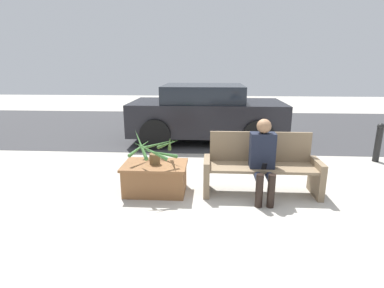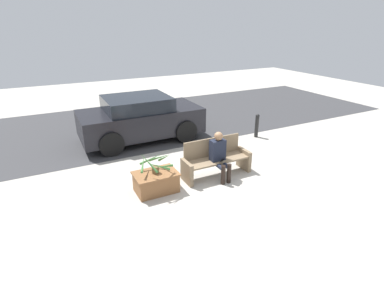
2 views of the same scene
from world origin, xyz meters
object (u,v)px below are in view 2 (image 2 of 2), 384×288
planter_box (156,181)px  bollard_post (257,125)px  bench (215,159)px  person_seated (219,154)px  potted_plant (156,164)px  parked_car (140,118)px

planter_box → bollard_post: 4.60m
bench → bollard_post: size_ratio=2.19×
person_seated → potted_plant: bearing=176.6°
potted_plant → bollard_post: 4.60m
planter_box → bollard_post: bearing=22.8°
parked_car → bollard_post: 3.84m
bench → planter_box: bench is taller
planter_box → bollard_post: (4.24, 1.79, 0.17)m
bollard_post → bench: bearing=-147.3°
bench → potted_plant: bearing=-176.3°
bench → bollard_post: 3.12m
person_seated → bollard_post: 3.24m
bench → parked_car: parked_car is taller
bench → potted_plant: (-1.61, -0.10, 0.26)m
planter_box → parked_car: (0.73, 3.32, 0.48)m
bench → person_seated: person_seated is taller
planter_box → potted_plant: size_ratio=1.25×
planter_box → bench: bearing=3.6°
person_seated → planter_box: bearing=176.6°
person_seated → potted_plant: 1.60m
bench → potted_plant: potted_plant is taller
person_seated → bollard_post: person_seated is taller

